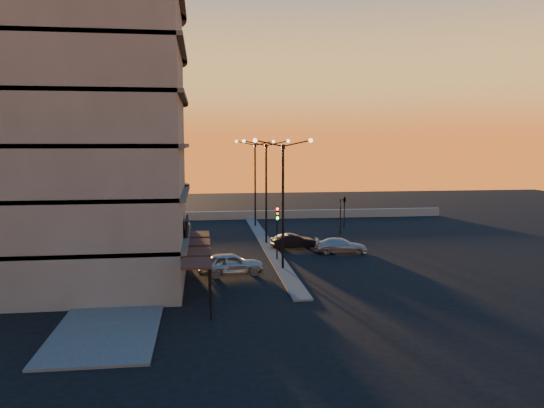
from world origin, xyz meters
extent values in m
plane|color=black|center=(0.00, 0.00, 0.00)|extent=(120.00, 120.00, 0.00)
cube|color=#494947|center=(-10.50, 4.00, 0.06)|extent=(5.00, 40.00, 0.12)
cube|color=#494947|center=(0.00, 10.00, 0.06)|extent=(1.20, 36.00, 0.12)
cube|color=slate|center=(2.00, 26.00, 0.50)|extent=(44.00, 0.50, 1.00)
cylinder|color=#656159|center=(-14.00, 2.00, 12.50)|extent=(14.00, 14.00, 25.00)
cube|color=#656159|center=(-14.00, -3.00, 12.50)|extent=(14.00, 10.00, 25.00)
cylinder|color=black|center=(-14.00, 2.00, 1.60)|extent=(14.16, 14.16, 2.40)
cube|color=black|center=(-6.80, -2.00, 3.60)|extent=(0.15, 3.20, 1.20)
cylinder|color=black|center=(0.00, 0.00, 4.50)|extent=(0.18, 0.18, 9.00)
cube|color=black|center=(0.00, 0.00, 8.90)|extent=(0.25, 0.25, 0.35)
sphere|color=#FFE5B2|center=(-2.00, 0.00, 9.35)|extent=(0.32, 0.32, 0.32)
sphere|color=#FFE5B2|center=(2.00, 0.00, 9.35)|extent=(0.32, 0.32, 0.32)
cylinder|color=black|center=(0.00, 10.00, 4.50)|extent=(0.18, 0.18, 9.00)
cube|color=black|center=(0.00, 10.00, 8.90)|extent=(0.25, 0.25, 0.35)
sphere|color=#FFE5B2|center=(-2.00, 10.00, 9.35)|extent=(0.32, 0.32, 0.32)
sphere|color=#FFE5B2|center=(2.00, 10.00, 9.35)|extent=(0.32, 0.32, 0.32)
cylinder|color=black|center=(0.00, 20.00, 4.50)|extent=(0.18, 0.18, 9.00)
cube|color=black|center=(0.00, 20.00, 8.90)|extent=(0.25, 0.25, 0.35)
sphere|color=#FFE5B2|center=(-2.00, 20.00, 9.35)|extent=(0.32, 0.32, 0.32)
sphere|color=#FFE5B2|center=(2.00, 20.00, 9.35)|extent=(0.32, 0.32, 0.32)
cylinder|color=black|center=(0.00, 3.00, 1.60)|extent=(0.12, 0.12, 3.20)
cube|color=black|center=(0.00, 2.82, 3.75)|extent=(0.28, 0.16, 1.00)
sphere|color=#FF0C05|center=(0.00, 2.72, 4.10)|extent=(0.20, 0.20, 0.20)
sphere|color=orange|center=(0.00, 2.72, 3.75)|extent=(0.20, 0.20, 0.20)
sphere|color=#0CFF26|center=(0.00, 2.72, 3.40)|extent=(0.20, 0.20, 0.20)
cylinder|color=black|center=(8.00, 14.00, 1.40)|extent=(0.12, 0.12, 2.80)
imported|color=black|center=(8.00, 14.00, 3.20)|extent=(0.13, 0.16, 0.80)
cylinder|color=black|center=(9.50, 18.00, 1.40)|extent=(0.12, 0.12, 2.80)
imported|color=black|center=(9.50, 18.00, 3.20)|extent=(0.42, 1.99, 0.80)
imported|color=#A4A7AC|center=(-3.86, -1.13, 0.79)|extent=(4.89, 2.66, 1.58)
imported|color=black|center=(2.08, 7.50, 0.65)|extent=(4.04, 1.75, 1.29)
imported|color=#A5A8AC|center=(5.69, 5.06, 0.63)|extent=(4.58, 2.46, 1.26)
camera|label=1|loc=(-5.75, -37.42, 9.15)|focal=35.00mm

